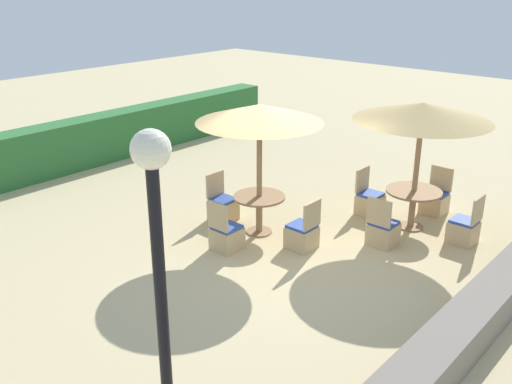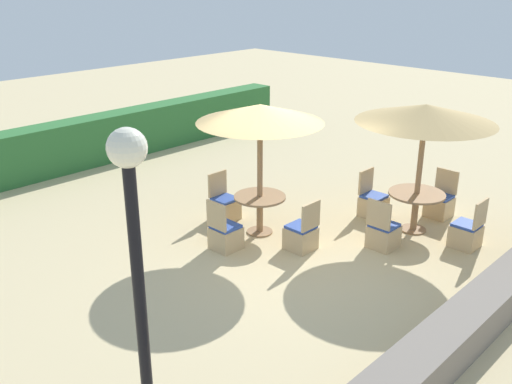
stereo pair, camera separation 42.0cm
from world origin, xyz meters
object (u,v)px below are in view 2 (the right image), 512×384
(patio_chair_center_north, at_px, (225,206))
(lamp_post, at_px, (134,231))
(patio_chair_center_south, at_px, (301,235))
(round_table_front_right, at_px, (416,201))
(patio_chair_front_right_east, at_px, (440,204))
(parasol_center, at_px, (260,114))
(patio_chair_front_right_north, at_px, (373,203))
(parasol_front_right, at_px, (426,114))
(patio_chair_front_right_south, at_px, (467,233))
(patio_chair_center_west, at_px, (225,235))
(round_table_center, at_px, (260,205))
(patio_chair_front_right_west, at_px, (383,234))

(patio_chair_center_north, bearing_deg, lamp_post, 38.97)
(patio_chair_center_south, relative_size, round_table_front_right, 0.90)
(patio_chair_front_right_east, bearing_deg, parasol_center, 56.15)
(patio_chair_center_north, bearing_deg, patio_chair_front_right_north, 137.00)
(parasol_front_right, bearing_deg, patio_chair_center_north, 125.57)
(parasol_center, bearing_deg, patio_chair_front_right_north, -26.74)
(patio_chair_front_right_south, bearing_deg, patio_chair_center_west, 135.04)
(patio_chair_center_west, bearing_deg, patio_chair_center_north, 137.37)
(parasol_center, relative_size, patio_chair_front_right_north, 2.61)
(parasol_center, relative_size, round_table_front_right, 2.35)
(round_table_center, bearing_deg, patio_chair_center_south, -89.53)
(lamp_post, xyz_separation_m, patio_chair_center_south, (4.41, 1.61, -2.09))
(parasol_front_right, height_order, patio_chair_front_right_west, parasol_front_right)
(parasol_center, relative_size, patio_chair_center_south, 2.61)
(parasol_center, relative_size, patio_chair_front_right_east, 2.61)
(parasol_front_right, height_order, patio_chair_front_right_south, parasol_front_right)
(patio_chair_center_west, height_order, patio_chair_front_right_south, same)
(parasol_front_right, xyz_separation_m, patio_chair_front_right_east, (0.95, -0.02, -1.97))
(patio_chair_center_south, xyz_separation_m, round_table_front_right, (2.08, -1.02, 0.32))
(patio_chair_center_south, bearing_deg, patio_chair_front_right_east, -18.94)
(parasol_front_right, bearing_deg, patio_chair_front_right_west, 178.39)
(parasol_front_right, bearing_deg, patio_chair_front_right_east, -1.36)
(patio_chair_front_right_west, bearing_deg, patio_chair_front_right_north, 130.41)
(patio_chair_front_right_south, bearing_deg, patio_chair_center_south, 135.74)
(round_table_center, bearing_deg, patio_chair_front_right_north, -26.74)
(parasol_center, bearing_deg, round_table_front_right, -44.02)
(patio_chair_front_right_south, distance_m, patio_chair_front_right_north, 1.96)
(patio_chair_center_north, relative_size, patio_chair_front_right_north, 1.00)
(patio_chair_center_south, height_order, round_table_front_right, patio_chair_center_south)
(lamp_post, xyz_separation_m, patio_chair_front_right_north, (6.53, 1.54, -2.09))
(patio_chair_center_west, relative_size, patio_chair_front_right_north, 1.00)
(parasol_front_right, bearing_deg, parasol_center, 135.98)
(round_table_center, xyz_separation_m, patio_chair_center_north, (-0.02, 0.93, -0.29))
(patio_chair_center_north, distance_m, round_table_front_right, 3.64)
(lamp_post, height_order, patio_chair_front_right_south, lamp_post)
(round_table_front_right, bearing_deg, patio_chair_center_north, 125.57)
(patio_chair_center_south, xyz_separation_m, parasol_front_right, (2.08, -1.02, 1.97))
(patio_chair_front_right_east, xyz_separation_m, patio_chair_front_right_west, (-1.99, 0.05, 0.00))
(patio_chair_center_south, height_order, patio_chair_front_right_east, same)
(patio_chair_center_south, bearing_deg, patio_chair_front_right_north, -2.00)
(patio_chair_center_north, distance_m, patio_chair_front_right_west, 3.11)
(lamp_post, relative_size, patio_chair_front_right_east, 3.57)
(round_table_front_right, height_order, patio_chair_front_right_north, patio_chair_front_right_north)
(patio_chair_front_right_south, bearing_deg, parasol_front_right, 90.67)
(patio_chair_center_west, bearing_deg, patio_chair_front_right_west, 45.10)
(patio_chair_front_right_west, bearing_deg, lamp_post, -83.49)
(patio_chair_front_right_south, relative_size, patio_chair_front_right_west, 1.00)
(patio_chair_center_west, distance_m, patio_chair_front_right_north, 3.21)
(patio_chair_center_north, height_order, round_table_front_right, patio_chair_center_north)
(lamp_post, distance_m, patio_chair_front_right_west, 5.88)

